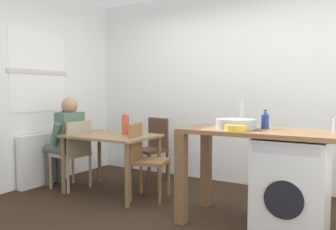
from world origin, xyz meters
name	(u,v)px	position (x,y,z in m)	size (l,w,h in m)	color
ground_plane	(155,218)	(0.00, 0.00, 0.00)	(5.46, 5.46, 0.00)	black
wall_back	(222,87)	(0.00, 1.75, 1.35)	(4.60, 0.10, 2.70)	white
wall_window_side	(17,86)	(-2.15, 0.00, 1.35)	(0.12, 3.80, 2.70)	white
radiator	(44,159)	(-2.02, 0.30, 0.35)	(0.10, 0.80, 0.70)	white
dining_table	(111,142)	(-0.95, 0.45, 0.64)	(1.10, 0.76, 0.74)	olive
chair_person_seat	(74,151)	(-1.49, 0.35, 0.51)	(0.43, 0.43, 0.90)	gray
chair_opposite	(144,156)	(-0.47, 0.48, 0.51)	(0.49, 0.49, 0.90)	olive
chair_spare_by_wall	(153,146)	(-0.83, 1.22, 0.51)	(0.48, 0.48, 0.90)	#4C3323
seated_person	(66,137)	(-1.65, 0.36, 0.67)	(0.52, 0.52, 1.20)	#595651
kitchen_counter	(240,145)	(0.77, 0.32, 0.76)	(1.50, 0.68, 0.92)	brown
washing_machine	(291,186)	(1.24, 0.32, 0.43)	(0.60, 0.61, 0.86)	silver
sink_basin	(236,124)	(0.72, 0.32, 0.97)	(0.38, 0.38, 0.09)	#9EA0A5
tap	(242,113)	(0.72, 0.50, 1.06)	(0.02, 0.02, 0.28)	#B2B2B7
bottle_tall_green	(265,120)	(0.96, 0.45, 1.00)	(0.07, 0.07, 0.18)	navy
mixing_bowl	(236,127)	(0.79, 0.12, 0.95)	(0.20, 0.20, 0.05)	gold
vase	(126,125)	(-0.80, 0.55, 0.87)	(0.09, 0.09, 0.25)	#D84C38
scissors	(254,130)	(0.93, 0.22, 0.92)	(0.15, 0.06, 0.01)	#B2B2B7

